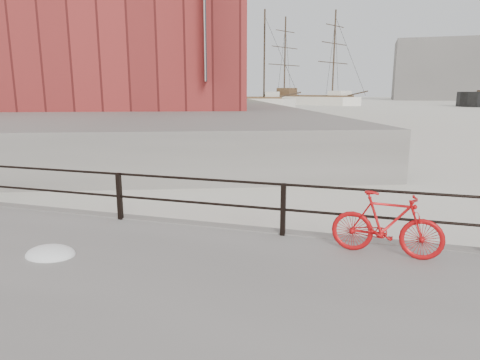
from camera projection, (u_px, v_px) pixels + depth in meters
The scene contains 11 objects.
far_quay at pixel (175, 101), 85.93m from camera, with size 24.00×150.00×1.80m, color gray.
bicycle at pixel (387, 224), 7.01m from camera, with size 1.78×0.27×1.07m, color red.
schooner_mid at pixel (307, 105), 91.28m from camera, with size 26.64×11.27×19.37m, color white, non-canonical shape.
schooner_left at pixel (235, 107), 77.58m from camera, with size 23.01×10.46×17.61m, color beige, non-canonical shape.
workboat_near at pixel (141, 122), 41.55m from camera, with size 10.63×3.54×7.00m, color black, non-canonical shape.
workboat_far at pixel (123, 112), 60.31m from camera, with size 11.87×4.10×7.00m, color black, non-canonical shape.
apartment_mustard at pixel (139, 6), 51.12m from camera, with size 22.00×15.00×22.20m, color gold.
apartment_cream at pixel (158, 35), 73.64m from camera, with size 20.00×15.00×21.20m, color beige.
apartment_grey at pixel (168, 42), 94.87m from camera, with size 22.00×15.00×23.20m, color #A5A59F.
apartment_brick at pixel (174, 55), 117.50m from camera, with size 24.00×15.00×21.20m, color maroon.
industrial_west at pixel (450, 70), 130.75m from camera, with size 32.00×18.00×18.00m, color gray.
Camera 1 is at (-2.02, -7.75, 3.04)m, focal length 32.00 mm.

